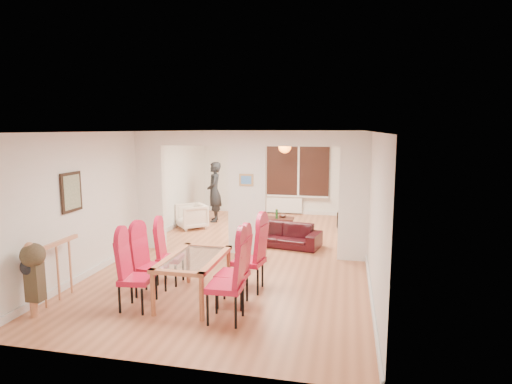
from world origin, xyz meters
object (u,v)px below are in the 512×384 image
(dining_chair_lc, at_px, (170,254))
(dining_chair_rb, at_px, (232,269))
(dining_chair_la, at_px, (136,274))
(sofa, at_px, (281,234))
(dining_table, at_px, (194,278))
(coffee_table, at_px, (275,222))
(dining_chair_ra, at_px, (225,280))
(armchair, at_px, (192,216))
(television, at_px, (339,218))
(bowl, at_px, (283,216))
(dining_chair_rc, at_px, (249,256))
(dining_chair_lb, at_px, (150,263))
(person, at_px, (214,192))
(bottle, at_px, (277,214))

(dining_chair_lc, relative_size, dining_chair_rb, 0.92)
(dining_chair_la, xyz_separation_m, sofa, (1.55, 3.91, -0.29))
(dining_table, relative_size, dining_chair_lc, 1.44)
(coffee_table, bearing_deg, dining_chair_rb, -87.06)
(dining_chair_ra, relative_size, armchair, 1.64)
(television, distance_m, coffee_table, 1.76)
(television, height_order, bowl, television)
(dining_chair_rb, relative_size, dining_chair_rc, 0.96)
(sofa, bearing_deg, dining_chair_la, -100.04)
(dining_chair_rc, height_order, coffee_table, dining_chair_rc)
(armchair, bearing_deg, dining_chair_lc, -24.54)
(dining_chair_la, relative_size, sofa, 0.61)
(dining_chair_rb, height_order, sofa, dining_chair_rb)
(dining_chair_ra, xyz_separation_m, sofa, (0.15, 4.01, -0.33))
(dining_chair_la, height_order, dining_chair_ra, dining_chair_ra)
(television, bearing_deg, dining_chair_lb, 163.32)
(dining_chair_rc, relative_size, person, 0.68)
(dining_chair_lc, bearing_deg, dining_chair_ra, -50.00)
(dining_table, xyz_separation_m, dining_chair_rc, (0.74, 0.57, 0.24))
(dining_chair_lc, bearing_deg, television, 52.06)
(dining_chair_rc, distance_m, person, 5.45)
(television, bearing_deg, bottle, 106.94)
(dining_chair_rc, distance_m, sofa, 2.84)
(sofa, distance_m, bowl, 2.06)
(dining_chair_rb, height_order, television, dining_chair_rb)
(dining_chair_rb, bearing_deg, dining_chair_lc, 156.09)
(dining_table, xyz_separation_m, television, (2.11, 5.37, -0.04))
(person, bearing_deg, bowl, 70.26)
(dining_chair_lc, bearing_deg, person, 91.14)
(coffee_table, bearing_deg, bowl, 28.31)
(person, relative_size, bowl, 8.43)
(armchair, bearing_deg, sofa, 25.48)
(television, relative_size, bottle, 3.96)
(dining_chair_lc, xyz_separation_m, bowl, (1.23, 4.83, -0.26))
(dining_chair_rb, xyz_separation_m, television, (1.47, 5.45, -0.26))
(bottle, bearing_deg, dining_chair_ra, -87.46)
(armchair, relative_size, bottle, 2.73)
(armchair, distance_m, television, 3.96)
(dining_chair_la, relative_size, bottle, 4.13)
(dining_chair_lb, distance_m, person, 5.56)
(dining_chair_ra, relative_size, dining_chair_rb, 1.06)
(dining_chair_rc, xyz_separation_m, bottle, (-0.31, 4.65, -0.22))
(armchair, distance_m, bowl, 2.49)
(sofa, distance_m, armchair, 2.87)
(dining_chair_rb, xyz_separation_m, person, (-2.08, 5.63, 0.30))
(dining_chair_lb, relative_size, dining_chair_lc, 1.03)
(person, height_order, bowl, person)
(dining_table, distance_m, coffee_table, 5.34)
(person, height_order, coffee_table, person)
(dining_table, xyz_separation_m, armchair, (-1.77, 4.57, -0.02))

